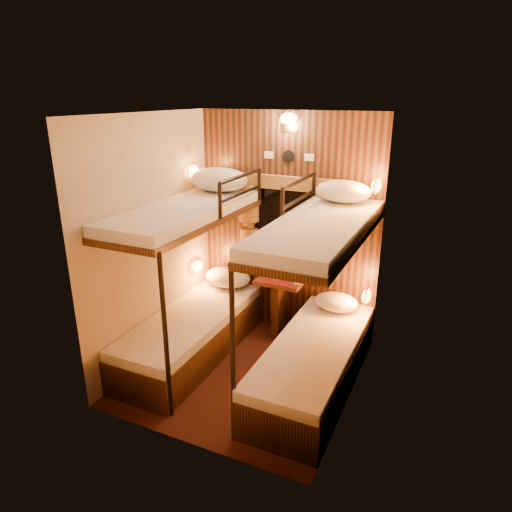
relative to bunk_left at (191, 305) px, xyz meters
The scene contains 22 objects.
floor 0.86m from the bunk_left, ahead, with size 2.10×2.10×0.00m, color #3B1410.
ceiling 1.95m from the bunk_left, ahead, with size 2.10×2.10×0.00m, color silver.
wall_back 1.34m from the bunk_left, 56.56° to the left, with size 2.40×2.40×0.00m, color #C6B293.
wall_front 1.44m from the bunk_left, 59.93° to the right, with size 2.40×2.40×0.00m, color #C6B293.
wall_left 0.74m from the bunk_left, 168.93° to the right, with size 2.40×2.40×0.00m, color #C6B293.
wall_right 1.77m from the bunk_left, ahead, with size 2.40×2.40×0.00m, color #C6B293.
back_panel 1.33m from the bunk_left, 56.16° to the left, with size 2.00×0.03×2.40m, color black.
bunk_left is the anchor object (origin of this frame).
bunk_right 1.30m from the bunk_left, ahead, with size 0.72×1.90×1.82m.
window 1.30m from the bunk_left, 55.30° to the left, with size 1.00×0.12×0.79m.
curtains 1.32m from the bunk_left, 54.32° to the left, with size 1.10×0.22×1.00m.
back_fixtures 2.03m from the bunk_left, 55.16° to the left, with size 0.54×0.09×0.48m.
reading_lamps 1.13m from the bunk_left, 44.25° to the left, with size 2.00×0.20×1.25m.
table 1.02m from the bunk_left, 50.33° to the left, with size 0.50×0.34×0.66m.
bottle_left 1.04m from the bunk_left, 54.48° to the left, with size 0.06×0.06×0.22m.
bottle_right 1.00m from the bunk_left, 51.36° to the left, with size 0.07×0.07×0.26m.
sachet_a 1.15m from the bunk_left, 41.52° to the left, with size 0.08×0.06×0.01m, color silver.
sachet_b 1.17m from the bunk_left, 47.55° to the left, with size 0.08×0.06×0.01m, color silver.
pillow_lower_left 0.78m from the bunk_left, 90.16° to the left, with size 0.54×0.39×0.21m, color silver.
pillow_lower_right 1.48m from the bunk_left, 28.51° to the left, with size 0.45×0.32×0.18m, color silver.
pillow_upper_left 1.32m from the bunk_left, 90.19° to the left, with size 0.63×0.45×0.25m, color silver.
pillow_upper_right 1.86m from the bunk_left, 28.23° to the left, with size 0.52×0.37×0.21m, color silver.
Camera 1 is at (1.68, -3.40, 2.55)m, focal length 32.00 mm.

